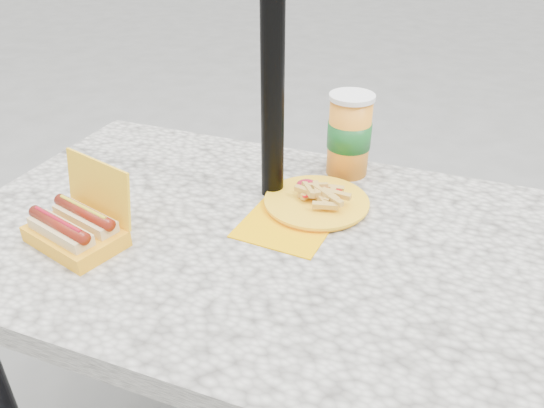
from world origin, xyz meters
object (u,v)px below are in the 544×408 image
(hotdog_box, at_px, (76,228))
(soda_cup, at_px, (349,135))
(fries_plate, at_px, (314,202))
(umbrella_pole, at_px, (273,38))

(hotdog_box, xyz_separation_m, soda_cup, (0.42, 0.48, 0.07))
(hotdog_box, height_order, fries_plate, hotdog_box)
(hotdog_box, distance_m, fries_plate, 0.49)
(umbrella_pole, xyz_separation_m, fries_plate, (0.11, -0.03, -0.34))
(hotdog_box, bearing_deg, fries_plate, 52.59)
(umbrella_pole, height_order, hotdog_box, umbrella_pole)
(soda_cup, bearing_deg, umbrella_pole, -129.63)
(umbrella_pole, height_order, soda_cup, umbrella_pole)
(umbrella_pole, relative_size, soda_cup, 11.07)
(fries_plate, distance_m, soda_cup, 0.21)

